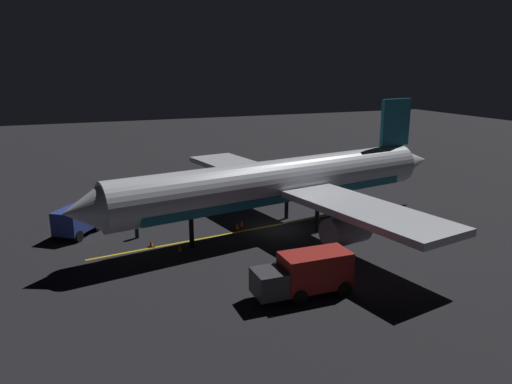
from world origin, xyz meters
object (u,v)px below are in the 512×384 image
object	(u,v)px
traffic_cone_near_right	(237,226)
airliner	(284,183)
catering_truck	(306,274)
traffic_cone_under_wing	(151,244)
traffic_cone_far	(180,249)
ground_crew_worker	(137,228)
baggage_truck	(81,219)
traffic_cone_near_left	(242,224)

from	to	relation	value
traffic_cone_near_right	airliner	bearing A→B (deg)	-109.04
catering_truck	traffic_cone_under_wing	world-z (taller)	catering_truck
catering_truck	traffic_cone_far	xyz separation A→B (m)	(9.69, 5.45, -1.08)
ground_crew_worker	airliner	bearing A→B (deg)	-101.02
catering_truck	airliner	bearing A→B (deg)	-18.89
baggage_truck	catering_truck	distance (m)	20.80
baggage_truck	traffic_cone_near_right	distance (m)	12.95
baggage_truck	traffic_cone_near_right	world-z (taller)	baggage_truck
catering_truck	traffic_cone_far	bearing A→B (deg)	29.34
airliner	traffic_cone_far	size ratio (longest dim) A/B	64.24
catering_truck	ground_crew_worker	size ratio (longest dim) A/B	3.47
traffic_cone_near_right	traffic_cone_far	distance (m)	6.54
baggage_truck	airliner	bearing A→B (deg)	-108.58
baggage_truck	traffic_cone_far	size ratio (longest dim) A/B	10.37
ground_crew_worker	traffic_cone_far	xyz separation A→B (m)	(-4.25, -2.51, -0.64)
ground_crew_worker	traffic_cone_near_right	world-z (taller)	ground_crew_worker
airliner	catering_truck	xyz separation A→B (m)	(-11.62, 3.97, -2.67)
baggage_truck	traffic_cone_near_right	bearing A→B (deg)	-108.44
airliner	baggage_truck	size ratio (longest dim) A/B	6.20
traffic_cone_under_wing	baggage_truck	bearing A→B (deg)	41.09
baggage_truck	traffic_cone_under_wing	world-z (taller)	baggage_truck
catering_truck	ground_crew_worker	xyz separation A→B (m)	(13.94, 7.96, -0.45)
airliner	traffic_cone_near_left	bearing A→B (deg)	60.07
traffic_cone_near_right	traffic_cone_near_left	bearing A→B (deg)	-50.19
traffic_cone_near_left	traffic_cone_far	xyz separation A→B (m)	(-3.72, 6.31, 0.00)
ground_crew_worker	catering_truck	bearing A→B (deg)	-150.29
baggage_truck	catering_truck	world-z (taller)	catering_truck
traffic_cone_far	traffic_cone_near_right	bearing A→B (deg)	-60.61
catering_truck	ground_crew_worker	bearing A→B (deg)	29.71
airliner	traffic_cone_under_wing	distance (m)	11.85
ground_crew_worker	traffic_cone_near_left	distance (m)	8.85
airliner	traffic_cone_near_right	distance (m)	5.45
traffic_cone_near_left	baggage_truck	bearing A→B (deg)	74.46
ground_crew_worker	traffic_cone_near_right	xyz separation A→B (m)	(-1.04, -8.20, -0.64)
baggage_truck	catering_truck	size ratio (longest dim) A/B	0.95
baggage_truck	traffic_cone_near_right	size ratio (longest dim) A/B	10.37
ground_crew_worker	traffic_cone_under_wing	distance (m)	2.56
traffic_cone_near_right	traffic_cone_far	bearing A→B (deg)	119.39
airliner	traffic_cone_near_right	world-z (taller)	airliner
baggage_truck	traffic_cone_under_wing	distance (m)	7.27
traffic_cone_near_left	traffic_cone_far	distance (m)	7.32
baggage_truck	traffic_cone_under_wing	bearing A→B (deg)	-138.91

